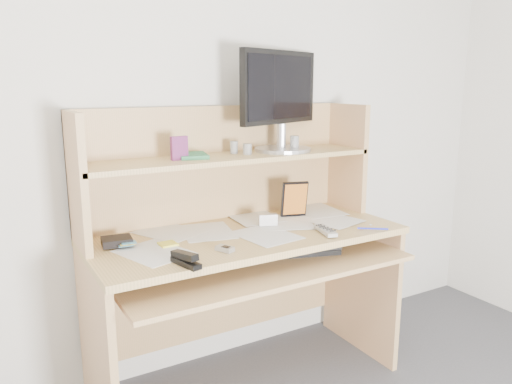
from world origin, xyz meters
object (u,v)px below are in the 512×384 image
desk (239,240)px  tv_remote (326,230)px  keyboard (284,249)px  monitor (280,98)px  game_case (294,199)px

desk → tv_remote: bearing=-42.0°
keyboard → monitor: monitor is taller
monitor → keyboard: bearing=-138.5°
tv_remote → monitor: (-0.01, 0.37, 0.57)m
desk → game_case: bearing=3.6°
tv_remote → game_case: (0.03, 0.29, 0.08)m
desk → tv_remote: 0.40m
tv_remote → game_case: size_ratio=0.91×
desk → keyboard: size_ratio=2.73×
game_case → monitor: bearing=133.8°
keyboard → tv_remote: bearing=-21.6°
keyboard → monitor: bearing=81.1°
tv_remote → monitor: size_ratio=0.31×
tv_remote → desk: bearing=153.0°
keyboard → desk: bearing=154.4°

